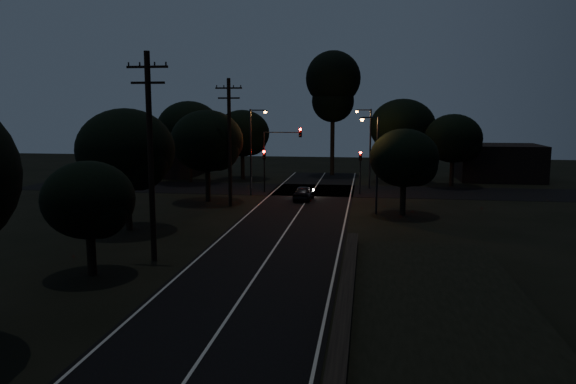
% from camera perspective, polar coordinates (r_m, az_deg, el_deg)
% --- Properties ---
extents(road_surface, '(60.00, 70.00, 0.03)m').
position_cam_1_polar(road_surface, '(45.18, 1.28, -1.79)').
color(road_surface, black).
rests_on(road_surface, ground).
extents(retaining_wall, '(6.93, 26.00, 1.60)m').
position_cam_1_polar(retaining_wall, '(17.86, 15.92, -16.68)').
color(retaining_wall, black).
rests_on(retaining_wall, ground).
extents(utility_pole_mid, '(2.20, 0.30, 11.00)m').
position_cam_1_polar(utility_pole_mid, '(30.29, -13.80, 3.79)').
color(utility_pole_mid, black).
rests_on(utility_pole_mid, ground).
extents(utility_pole_far, '(2.20, 0.30, 10.50)m').
position_cam_1_polar(utility_pole_far, '(46.48, -5.96, 5.26)').
color(utility_pole_far, black).
rests_on(utility_pole_far, ground).
extents(tree_left_b, '(4.43, 4.43, 5.63)m').
position_cam_1_polar(tree_left_b, '(28.52, -19.40, -0.97)').
color(tree_left_b, black).
rests_on(tree_left_b, ground).
extents(tree_left_c, '(6.42, 6.42, 8.11)m').
position_cam_1_polar(tree_left_c, '(38.30, -15.90, 3.91)').
color(tree_left_c, black).
rests_on(tree_left_c, ground).
extents(tree_left_d, '(6.27, 6.27, 7.96)m').
position_cam_1_polar(tree_left_d, '(48.90, -8.02, 5.00)').
color(tree_left_d, black).
rests_on(tree_left_d, ground).
extents(tree_far_nw, '(6.23, 6.23, 7.89)m').
position_cam_1_polar(tree_far_nw, '(64.51, -4.50, 5.86)').
color(tree_far_nw, black).
rests_on(tree_far_nw, ground).
extents(tree_far_w, '(6.94, 6.94, 8.85)m').
position_cam_1_polar(tree_far_w, '(61.92, -9.85, 6.24)').
color(tree_far_w, black).
rests_on(tree_far_w, ground).
extents(tree_far_ne, '(7.19, 7.19, 9.10)m').
position_cam_1_polar(tree_far_ne, '(63.03, 11.80, 6.35)').
color(tree_far_ne, black).
rests_on(tree_far_ne, ground).
extents(tree_far_e, '(5.91, 5.91, 7.50)m').
position_cam_1_polar(tree_far_e, '(60.64, 16.64, 5.12)').
color(tree_far_e, black).
rests_on(tree_far_e, ground).
extents(tree_right_a, '(5.18, 5.18, 6.59)m').
position_cam_1_polar(tree_right_a, '(43.18, 11.96, 3.25)').
color(tree_right_a, black).
rests_on(tree_right_a, ground).
extents(tall_pine, '(6.53, 6.53, 14.84)m').
position_cam_1_polar(tall_pine, '(68.19, 4.60, 10.70)').
color(tall_pine, black).
rests_on(tall_pine, ground).
extents(building_left, '(10.00, 8.00, 4.40)m').
position_cam_1_polar(building_left, '(70.01, -13.10, 3.49)').
color(building_left, black).
rests_on(building_left, ground).
extents(building_right, '(9.00, 7.00, 4.00)m').
position_cam_1_polar(building_right, '(67.91, 20.63, 2.84)').
color(building_right, black).
rests_on(building_right, ground).
extents(signal_left, '(0.28, 0.35, 4.10)m').
position_cam_1_polar(signal_left, '(54.17, -2.43, 2.95)').
color(signal_left, black).
rests_on(signal_left, ground).
extents(signal_right, '(0.28, 0.35, 4.10)m').
position_cam_1_polar(signal_right, '(53.27, 7.36, 2.79)').
color(signal_right, black).
rests_on(signal_right, ground).
extents(signal_mast, '(3.70, 0.35, 6.25)m').
position_cam_1_polar(signal_mast, '(53.77, -0.67, 4.52)').
color(signal_mast, black).
rests_on(signal_mast, ground).
extents(streetlight_a, '(1.66, 0.26, 8.00)m').
position_cam_1_polar(streetlight_a, '(52.22, -3.61, 4.71)').
color(streetlight_a, black).
rests_on(streetlight_a, ground).
extents(streetlight_b, '(1.66, 0.26, 8.00)m').
position_cam_1_polar(streetlight_b, '(57.12, 8.16, 4.97)').
color(streetlight_b, black).
rests_on(streetlight_b, ground).
extents(streetlight_c, '(1.46, 0.26, 7.50)m').
position_cam_1_polar(streetlight_c, '(43.18, 8.83, 3.44)').
color(streetlight_c, black).
rests_on(streetlight_c, ground).
extents(car, '(1.71, 3.88, 1.30)m').
position_cam_1_polar(car, '(49.72, 1.60, -0.09)').
color(car, black).
rests_on(car, ground).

